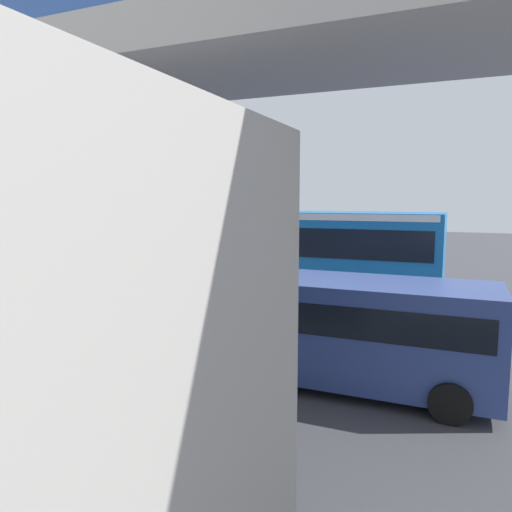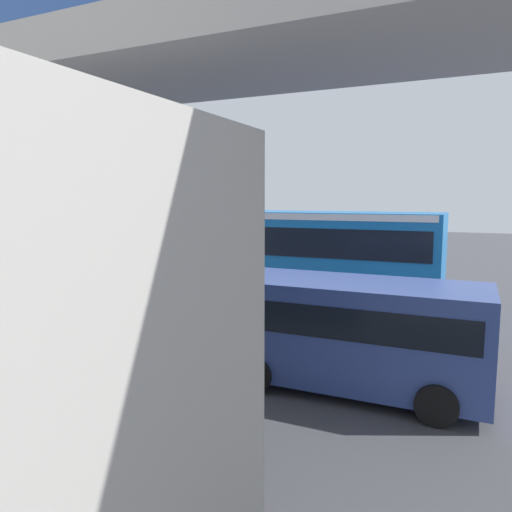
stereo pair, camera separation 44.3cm
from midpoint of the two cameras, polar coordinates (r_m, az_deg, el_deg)
name	(u,v)px [view 1 (the left image)]	position (r m, az deg, el deg)	size (l,w,h in m)	color
ground	(273,301)	(16.75, 1.35, -5.45)	(80.00, 80.00, 0.00)	#424247
city_bus	(267,248)	(16.56, 0.59, 1.01)	(11.54, 2.85, 3.15)	#196BB7
parked_van	(363,326)	(9.27, 11.40, -8.26)	(4.80, 2.17, 2.05)	#33478C
lane_dash_leftmost	(459,297)	(18.95, 22.59, -4.52)	(2.00, 0.20, 0.01)	silver
lane_dash_left	(351,289)	(19.39, 10.67, -3.86)	(2.00, 0.20, 0.01)	silver
lane_dash_centre	(259,282)	(20.60, -0.27, -3.10)	(2.00, 0.20, 0.01)	silver
lane_dash_right	(180,276)	(22.47, -9.67, -2.36)	(2.00, 0.20, 0.01)	silver
pedestrian_overpass	(38,105)	(8.22, -26.14, 15.91)	(29.70, 2.60, 6.68)	#B2ADA5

